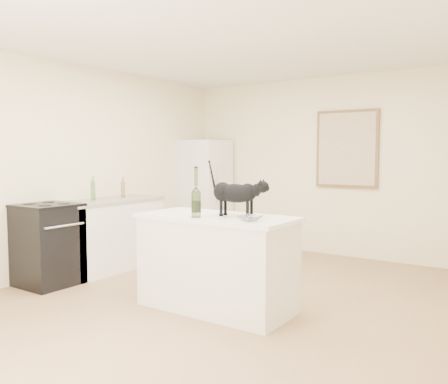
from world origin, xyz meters
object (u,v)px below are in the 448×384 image
at_px(black_cat, 235,196).
at_px(wine_bottle, 196,195).
at_px(stove, 48,245).
at_px(glass_bowl, 250,218).
at_px(fridge, 205,192).

distance_m(black_cat, wine_bottle, 0.36).
distance_m(stove, glass_bowl, 2.56).
bearing_deg(stove, wine_bottle, 5.60).
distance_m(stove, wine_bottle, 2.08).
xyz_separation_m(black_cat, glass_bowl, (0.27, -0.19, -0.17)).
height_order(fridge, black_cat, fridge).
relative_size(stove, black_cat, 1.64).
distance_m(stove, black_cat, 2.37).
bearing_deg(wine_bottle, stove, -174.40).
bearing_deg(fridge, stove, -90.00).
relative_size(stove, fridge, 0.53).
xyz_separation_m(fridge, black_cat, (2.24, -2.51, 0.24)).
height_order(stove, black_cat, black_cat).
bearing_deg(black_cat, glass_bowl, -39.93).
height_order(wine_bottle, glass_bowl, wine_bottle).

